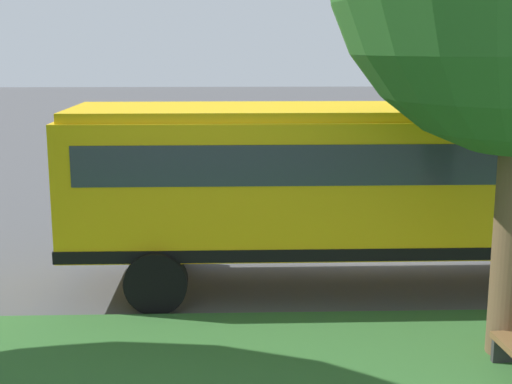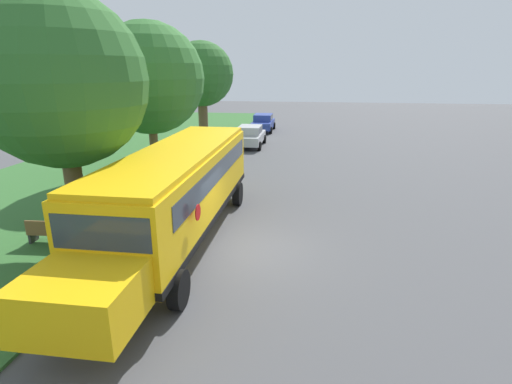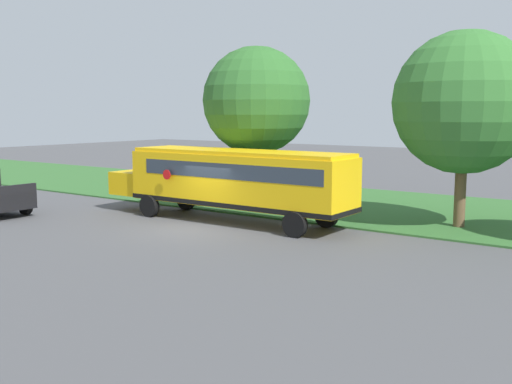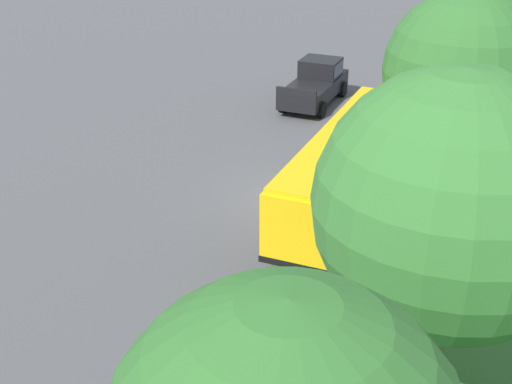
{
  "view_description": "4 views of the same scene",
  "coord_description": "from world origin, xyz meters",
  "px_view_note": "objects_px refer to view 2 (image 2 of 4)",
  "views": [
    {
      "loc": [
        -14.5,
        3.14,
        4.16
      ],
      "look_at": [
        -0.62,
        2.65,
        1.31
      ],
      "focal_mm": 50.0,
      "sensor_mm": 36.0,
      "label": 1
    },
    {
      "loc": [
        1.86,
        -11.82,
        5.7
      ],
      "look_at": [
        -0.25,
        3.03,
        1.03
      ],
      "focal_mm": 28.0,
      "sensor_mm": 36.0,
      "label": 2
    },
    {
      "loc": [
        18.0,
        16.29,
        4.78
      ],
      "look_at": [
        -0.02,
        3.39,
        1.82
      ],
      "focal_mm": 42.0,
      "sensor_mm": 36.0,
      "label": 3
    },
    {
      "loc": [
        -8.19,
        22.45,
        11.78
      ],
      "look_at": [
        -0.25,
        3.83,
        1.97
      ],
      "focal_mm": 50.0,
      "sensor_mm": 36.0,
      "label": 4
    }
  ],
  "objects_px": {
    "car_blue_middle": "(263,122)",
    "park_bench": "(52,232)",
    "oak_tree_roadside_mid": "(148,77)",
    "oak_tree_far_end": "(201,75)",
    "school_bus": "(178,187)",
    "oak_tree_beside_bus": "(64,79)",
    "car_silver_nearest": "(250,135)"
  },
  "relations": [
    {
      "from": "school_bus",
      "to": "oak_tree_far_end",
      "type": "bearing_deg",
      "value": 102.54
    },
    {
      "from": "car_blue_middle",
      "to": "oak_tree_roadside_mid",
      "type": "xyz_separation_m",
      "value": [
        -4.0,
        -16.77,
        4.36
      ]
    },
    {
      "from": "car_silver_nearest",
      "to": "oak_tree_beside_bus",
      "type": "distance_m",
      "value": 19.11
    },
    {
      "from": "school_bus",
      "to": "oak_tree_beside_bus",
      "type": "relative_size",
      "value": 1.57
    },
    {
      "from": "oak_tree_roadside_mid",
      "to": "park_bench",
      "type": "height_order",
      "value": "oak_tree_roadside_mid"
    },
    {
      "from": "car_silver_nearest",
      "to": "oak_tree_far_end",
      "type": "bearing_deg",
      "value": -162.56
    },
    {
      "from": "car_blue_middle",
      "to": "car_silver_nearest",
      "type": "bearing_deg",
      "value": -90.0
    },
    {
      "from": "oak_tree_far_end",
      "to": "oak_tree_roadside_mid",
      "type": "bearing_deg",
      "value": -94.81
    },
    {
      "from": "car_blue_middle",
      "to": "oak_tree_roadside_mid",
      "type": "bearing_deg",
      "value": -103.41
    },
    {
      "from": "park_bench",
      "to": "oak_tree_beside_bus",
      "type": "bearing_deg",
      "value": 1.12
    },
    {
      "from": "school_bus",
      "to": "car_silver_nearest",
      "type": "distance_m",
      "value": 17.45
    },
    {
      "from": "oak_tree_roadside_mid",
      "to": "car_blue_middle",
      "type": "bearing_deg",
      "value": 76.59
    },
    {
      "from": "car_silver_nearest",
      "to": "oak_tree_roadside_mid",
      "type": "xyz_separation_m",
      "value": [
        -4.0,
        -8.95,
        4.36
      ]
    },
    {
      "from": "car_blue_middle",
      "to": "park_bench",
      "type": "height_order",
      "value": "car_blue_middle"
    },
    {
      "from": "oak_tree_beside_bus",
      "to": "car_blue_middle",
      "type": "bearing_deg",
      "value": 84.27
    },
    {
      "from": "car_silver_nearest",
      "to": "oak_tree_beside_bus",
      "type": "bearing_deg",
      "value": -98.13
    },
    {
      "from": "car_silver_nearest",
      "to": "oak_tree_beside_bus",
      "type": "relative_size",
      "value": 0.56
    },
    {
      "from": "school_bus",
      "to": "oak_tree_roadside_mid",
      "type": "height_order",
      "value": "oak_tree_roadside_mid"
    },
    {
      "from": "car_blue_middle",
      "to": "oak_tree_beside_bus",
      "type": "height_order",
      "value": "oak_tree_beside_bus"
    },
    {
      "from": "car_blue_middle",
      "to": "oak_tree_roadside_mid",
      "type": "distance_m",
      "value": 17.79
    },
    {
      "from": "car_blue_middle",
      "to": "oak_tree_roadside_mid",
      "type": "height_order",
      "value": "oak_tree_roadside_mid"
    },
    {
      "from": "school_bus",
      "to": "oak_tree_far_end",
      "type": "height_order",
      "value": "oak_tree_far_end"
    },
    {
      "from": "oak_tree_far_end",
      "to": "park_bench",
      "type": "xyz_separation_m",
      "value": [
        -0.47,
        -17.36,
        -4.72
      ]
    },
    {
      "from": "oak_tree_roadside_mid",
      "to": "oak_tree_far_end",
      "type": "xyz_separation_m",
      "value": [
        0.66,
        7.9,
        -0.05
      ]
    },
    {
      "from": "oak_tree_roadside_mid",
      "to": "park_bench",
      "type": "distance_m",
      "value": 10.59
    },
    {
      "from": "car_silver_nearest",
      "to": "park_bench",
      "type": "height_order",
      "value": "car_silver_nearest"
    },
    {
      "from": "car_blue_middle",
      "to": "oak_tree_beside_bus",
      "type": "distance_m",
      "value": 26.72
    },
    {
      "from": "car_silver_nearest",
      "to": "park_bench",
      "type": "bearing_deg",
      "value": -101.67
    },
    {
      "from": "school_bus",
      "to": "oak_tree_far_end",
      "type": "xyz_separation_m",
      "value": [
        -3.64,
        16.37,
        3.27
      ]
    },
    {
      "from": "school_bus",
      "to": "car_blue_middle",
      "type": "bearing_deg",
      "value": 90.7
    },
    {
      "from": "oak_tree_roadside_mid",
      "to": "oak_tree_far_end",
      "type": "relative_size",
      "value": 1.07
    },
    {
      "from": "school_bus",
      "to": "car_blue_middle",
      "type": "distance_m",
      "value": 25.26
    }
  ]
}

